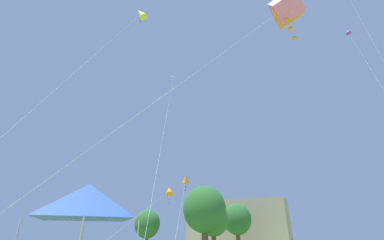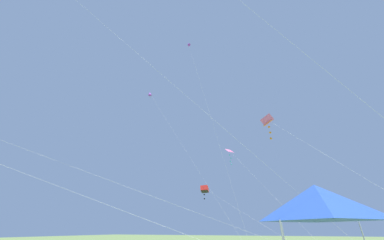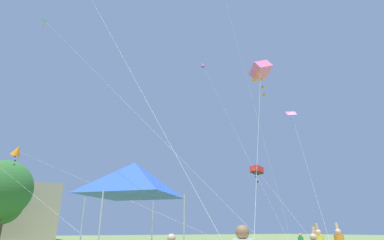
{
  "view_description": "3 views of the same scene",
  "coord_description": "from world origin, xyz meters",
  "px_view_note": "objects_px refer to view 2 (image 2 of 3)",
  "views": [
    {
      "loc": [
        0.37,
        -3.18,
        2.38
      ],
      "look_at": [
        -5.3,
        9.49,
        8.69
      ],
      "focal_mm": 24.0,
      "sensor_mm": 36.0,
      "label": 1
    },
    {
      "loc": [
        -17.92,
        6.16,
        2.69
      ],
      "look_at": [
        0.12,
        13.26,
        12.67
      ],
      "focal_mm": 20.0,
      "sensor_mm": 36.0,
      "label": 2
    },
    {
      "loc": [
        -11.67,
        -6.78,
        1.75
      ],
      "look_at": [
        -0.31,
        13.35,
        10.27
      ],
      "focal_mm": 28.0,
      "sensor_mm": 36.0,
      "label": 3
    }
  ],
  "objects_px": {
    "kite_purple_diamond_1": "(189,45)",
    "kite_pink_delta_2": "(230,152)",
    "festival_tent": "(318,202)",
    "kite_pink_box_0": "(267,120)",
    "kite_purple_diamond_5": "(150,94)",
    "kite_red_box_4": "(205,189)"
  },
  "relations": [
    {
      "from": "kite_pink_delta_2",
      "to": "kite_purple_diamond_5",
      "type": "bearing_deg",
      "value": 99.98
    },
    {
      "from": "kite_pink_box_0",
      "to": "kite_pink_delta_2",
      "type": "bearing_deg",
      "value": 31.89
    },
    {
      "from": "kite_pink_delta_2",
      "to": "kite_red_box_4",
      "type": "xyz_separation_m",
      "value": [
        -2.09,
        3.03,
        -4.98
      ]
    },
    {
      "from": "kite_purple_diamond_5",
      "to": "kite_red_box_4",
      "type": "bearing_deg",
      "value": -89.68
    },
    {
      "from": "festival_tent",
      "to": "kite_red_box_4",
      "type": "distance_m",
      "value": 18.16
    },
    {
      "from": "kite_pink_delta_2",
      "to": "kite_purple_diamond_5",
      "type": "relative_size",
      "value": 0.54
    },
    {
      "from": "kite_pink_box_0",
      "to": "kite_purple_diamond_5",
      "type": "bearing_deg",
      "value": 69.94
    },
    {
      "from": "festival_tent",
      "to": "kite_purple_diamond_1",
      "type": "distance_m",
      "value": 30.5
    },
    {
      "from": "kite_red_box_4",
      "to": "festival_tent",
      "type": "bearing_deg",
      "value": -147.4
    },
    {
      "from": "festival_tent",
      "to": "kite_pink_box_0",
      "type": "xyz_separation_m",
      "value": [
        8.61,
        1.29,
        7.97
      ]
    },
    {
      "from": "festival_tent",
      "to": "kite_pink_delta_2",
      "type": "xyz_separation_m",
      "value": [
        17.13,
        6.59,
        8.33
      ]
    },
    {
      "from": "kite_red_box_4",
      "to": "kite_purple_diamond_5",
      "type": "xyz_separation_m",
      "value": [
        -0.05,
        9.14,
        15.88
      ]
    },
    {
      "from": "kite_purple_diamond_1",
      "to": "kite_red_box_4",
      "type": "xyz_separation_m",
      "value": [
        2.15,
        -1.33,
        -22.04
      ]
    },
    {
      "from": "kite_pink_box_0",
      "to": "kite_red_box_4",
      "type": "distance_m",
      "value": 11.5
    },
    {
      "from": "festival_tent",
      "to": "kite_pink_box_0",
      "type": "distance_m",
      "value": 11.8
    },
    {
      "from": "kite_pink_box_0",
      "to": "kite_red_box_4",
      "type": "bearing_deg",
      "value": 52.33
    },
    {
      "from": "kite_purple_diamond_1",
      "to": "festival_tent",
      "type": "bearing_deg",
      "value": -139.65
    },
    {
      "from": "kite_purple_diamond_1",
      "to": "kite_pink_delta_2",
      "type": "xyz_separation_m",
      "value": [
        4.24,
        -4.36,
        -17.06
      ]
    },
    {
      "from": "kite_purple_diamond_5",
      "to": "festival_tent",
      "type": "bearing_deg",
      "value": -128.63
    },
    {
      "from": "kite_purple_diamond_1",
      "to": "kite_pink_box_0",
      "type": "bearing_deg",
      "value": -113.9
    },
    {
      "from": "kite_pink_box_0",
      "to": "kite_red_box_4",
      "type": "xyz_separation_m",
      "value": [
        6.43,
        8.33,
        -4.63
      ]
    },
    {
      "from": "kite_purple_diamond_1",
      "to": "kite_pink_delta_2",
      "type": "height_order",
      "value": "kite_purple_diamond_1"
    }
  ]
}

